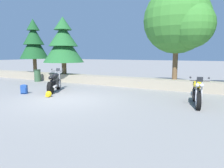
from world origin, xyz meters
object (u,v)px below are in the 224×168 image
object	(u,v)px
rider_helmet	(49,94)
leafy_tree_mid_right	(180,21)
motorcycle_black_near_left	(55,82)
rider_backpack	(24,89)
pine_tree_far_left	(34,42)
motorcycle_yellow_centre	(197,93)
pine_tree_mid_left	(63,43)
trash_bin	(37,75)

from	to	relation	value
rider_helmet	leafy_tree_mid_right	world-z (taller)	leafy_tree_mid_right
motorcycle_black_near_left	leafy_tree_mid_right	size ratio (longest dim) A/B	0.38
rider_backpack	pine_tree_far_left	bearing A→B (deg)	133.14
rider_backpack	leafy_tree_mid_right	size ratio (longest dim) A/B	0.09
motorcycle_yellow_centre	pine_tree_far_left	size ratio (longest dim) A/B	0.50
pine_tree_mid_left	leafy_tree_mid_right	xyz separation A→B (m)	(7.82, 0.22, 0.98)
rider_helmet	rider_backpack	bearing A→B (deg)	179.45
pine_tree_mid_left	rider_helmet	bearing A→B (deg)	-57.09
pine_tree_far_left	leafy_tree_mid_right	distance (m)	11.14
leafy_tree_mid_right	motorcycle_yellow_centre	bearing A→B (deg)	-68.20
rider_backpack	pine_tree_mid_left	distance (m)	5.40
motorcycle_yellow_centre	pine_tree_far_left	world-z (taller)	pine_tree_far_left
rider_helmet	trash_bin	xyz separation A→B (m)	(-4.71, 3.72, 0.30)
rider_helmet	motorcycle_yellow_centre	bearing A→B (deg)	13.46
motorcycle_yellow_centre	pine_tree_mid_left	xyz separation A→B (m)	(-9.17, 3.15, 2.22)
motorcycle_black_near_left	pine_tree_far_left	distance (m)	7.12
motorcycle_yellow_centre	leafy_tree_mid_right	bearing A→B (deg)	111.80
pine_tree_mid_left	leafy_tree_mid_right	bearing A→B (deg)	1.64
rider_helmet	pine_tree_far_left	bearing A→B (deg)	141.66
motorcycle_yellow_centre	rider_helmet	xyz separation A→B (m)	(-6.18, -1.48, -0.35)
pine_tree_far_left	motorcycle_yellow_centre	bearing A→B (deg)	-15.65
motorcycle_yellow_centre	rider_helmet	distance (m)	6.36
pine_tree_mid_left	trash_bin	world-z (taller)	pine_tree_mid_left
motorcycle_yellow_centre	pine_tree_mid_left	world-z (taller)	pine_tree_mid_left
rider_helmet	trash_bin	size ratio (longest dim) A/B	0.33
motorcycle_black_near_left	leafy_tree_mid_right	bearing A→B (deg)	33.15
rider_backpack	motorcycle_yellow_centre	bearing A→B (deg)	10.60
pine_tree_far_left	trash_bin	size ratio (longest dim) A/B	4.81
rider_helmet	pine_tree_far_left	distance (m)	8.47
rider_helmet	leafy_tree_mid_right	size ratio (longest dim) A/B	0.06
motorcycle_yellow_centre	rider_backpack	distance (m)	7.96
pine_tree_far_left	rider_backpack	bearing A→B (deg)	-46.86
rider_backpack	trash_bin	size ratio (longest dim) A/B	0.55
rider_backpack	rider_helmet	xyz separation A→B (m)	(1.64, -0.02, -0.11)
motorcycle_yellow_centre	leafy_tree_mid_right	world-z (taller)	leafy_tree_mid_right
pine_tree_mid_left	leafy_tree_mid_right	size ratio (longest dim) A/B	0.79
rider_backpack	trash_bin	distance (m)	4.82
motorcycle_yellow_centre	rider_helmet	world-z (taller)	motorcycle_yellow_centre
rider_helmet	trash_bin	distance (m)	6.01
rider_backpack	leafy_tree_mid_right	bearing A→B (deg)	36.76
pine_tree_mid_left	trash_bin	size ratio (longest dim) A/B	4.63
motorcycle_black_near_left	pine_tree_far_left	size ratio (longest dim) A/B	0.46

